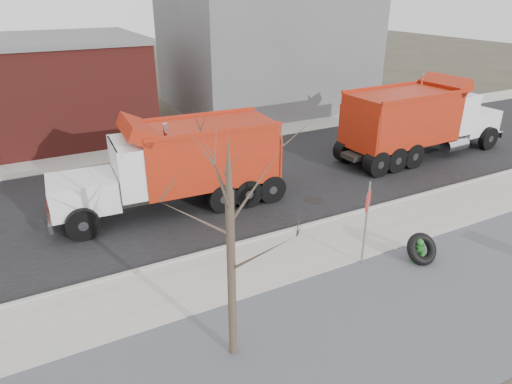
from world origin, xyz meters
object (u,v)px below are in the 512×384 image
fire_hydrant (419,251)px  dump_truck_red_b (179,162)px  truck_tire (422,249)px  stop_sign (367,209)px  dump_truck_red_a (420,118)px

fire_hydrant → dump_truck_red_b: (-4.95, 6.89, 1.42)m
truck_tire → dump_truck_red_b: size_ratio=0.13×
stop_sign → fire_hydrant: bearing=-40.2°
truck_tire → stop_sign: stop_sign is taller
stop_sign → dump_truck_red_a: (8.52, 6.26, 0.07)m
fire_hydrant → truck_tire: size_ratio=0.73×
dump_truck_red_b → stop_sign: bearing=122.0°
fire_hydrant → stop_sign: 2.23m
dump_truck_red_a → fire_hydrant: bearing=-136.9°
dump_truck_red_a → dump_truck_red_b: size_ratio=1.11×
truck_tire → fire_hydrant: bearing=163.1°
fire_hydrant → stop_sign: size_ratio=0.30×
dump_truck_red_b → truck_tire: bearing=129.2°
fire_hydrant → truck_tire: 0.11m
dump_truck_red_a → stop_sign: bearing=-145.5°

